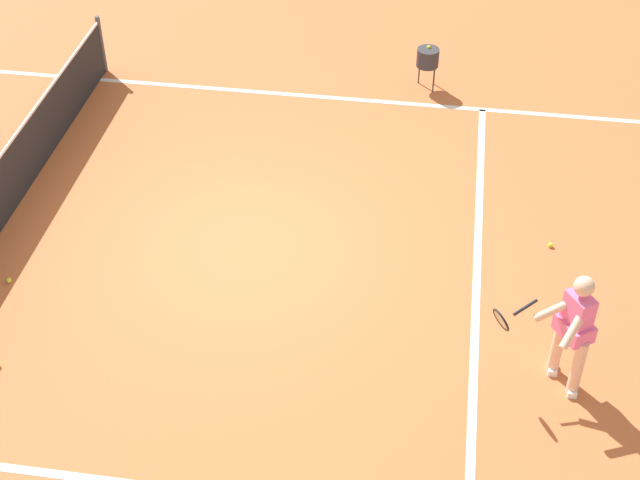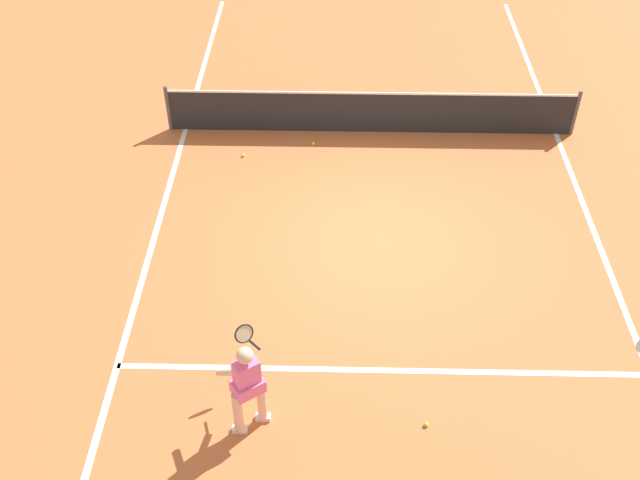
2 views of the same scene
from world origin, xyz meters
TOP-DOWN VIEW (x-y plane):
  - ground_plane at (0.00, 0.00)m, footprint 28.12×28.12m
  - service_line_marking at (0.00, -2.94)m, footprint 7.72×0.10m
  - sideline_left_marking at (-3.86, 0.00)m, footprint 0.10×19.63m
  - sideline_right_marking at (3.86, 0.00)m, footprint 0.10×19.63m
  - court_net at (0.00, 3.40)m, footprint 8.40×0.08m
  - tennis_player at (-1.81, -3.89)m, footprint 0.69×1.14m
  - tennis_ball_near at (-2.55, 2.43)m, footprint 0.07×0.07m
  - tennis_ball_mid at (-1.16, 2.87)m, footprint 0.07×0.07m
  - tennis_ball_far at (0.56, -3.88)m, footprint 0.07×0.07m

SIDE VIEW (x-z plane):
  - ground_plane at x=0.00m, z-range 0.00..0.00m
  - service_line_marking at x=0.00m, z-range 0.00..0.01m
  - sideline_left_marking at x=-3.86m, z-range 0.00..0.01m
  - sideline_right_marking at x=3.86m, z-range 0.00..0.01m
  - tennis_ball_near at x=-2.55m, z-range 0.00..0.07m
  - tennis_ball_mid at x=-1.16m, z-range 0.00..0.07m
  - tennis_ball_far at x=0.56m, z-range 0.00..0.07m
  - court_net at x=0.00m, z-range -0.03..0.97m
  - tennis_player at x=-1.81m, z-range 0.07..1.62m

